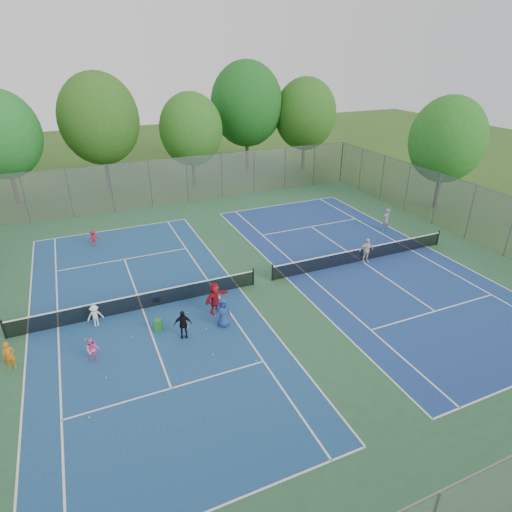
{
  "coord_description": "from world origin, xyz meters",
  "views": [
    {
      "loc": [
        -9.14,
        -19.85,
        12.44
      ],
      "look_at": [
        0.0,
        1.0,
        1.3
      ],
      "focal_mm": 30.0,
      "sensor_mm": 36.0,
      "label": 1
    }
  ],
  "objects": [
    {
      "name": "tree_nc",
      "position": [
        2.0,
        21.0,
        5.39
      ],
      "size": [
        6.0,
        6.0,
        8.85
      ],
      "color": "#443326",
      "rests_on": "ground"
    },
    {
      "name": "court_pad",
      "position": [
        0.0,
        0.0,
        0.01
      ],
      "size": [
        32.0,
        32.0,
        0.01
      ],
      "primitive_type": "cube",
      "color": "#295736",
      "rests_on": "ground"
    },
    {
      "name": "tree_side_e",
      "position": [
        19.0,
        6.0,
        5.74
      ],
      "size": [
        6.0,
        6.0,
        9.2
      ],
      "color": "#443326",
      "rests_on": "ground"
    },
    {
      "name": "tennis_ball_11",
      "position": [
        -2.87,
        -4.69,
        0.03
      ],
      "size": [
        0.07,
        0.07,
        0.07
      ],
      "primitive_type": "sphere",
      "color": "#D7EB36",
      "rests_on": "ground"
    },
    {
      "name": "instructor",
      "position": [
        11.73,
        3.58,
        0.87
      ],
      "size": [
        0.69,
        0.52,
        1.73
      ],
      "primitive_type": "imported",
      "rotation": [
        0.0,
        0.0,
        3.32
      ],
      "color": "gray",
      "rests_on": "ground"
    },
    {
      "name": "tree_nr",
      "position": [
        9.0,
        24.0,
        7.04
      ],
      "size": [
        7.6,
        7.6,
        11.42
      ],
      "color": "#443326",
      "rests_on": "ground"
    },
    {
      "name": "fence_north",
      "position": [
        0.0,
        16.0,
        2.0
      ],
      "size": [
        32.0,
        0.1,
        4.0
      ],
      "primitive_type": "cube",
      "color": "gray",
      "rests_on": "ground"
    },
    {
      "name": "student_d",
      "position": [
        -5.62,
        -3.25,
        0.73
      ],
      "size": [
        0.91,
        0.55,
        1.46
      ],
      "primitive_type": "imported",
      "rotation": [
        0.0,
        0.0,
        -0.25
      ],
      "color": "black",
      "rests_on": "ground"
    },
    {
      "name": "tennis_ball_7",
      "position": [
        -4.47,
        -3.12,
        0.03
      ],
      "size": [
        0.07,
        0.07,
        0.07
      ],
      "primitive_type": "sphere",
      "color": "#B5DA32",
      "rests_on": "ground"
    },
    {
      "name": "ball_crate",
      "position": [
        -6.16,
        0.52,
        0.16
      ],
      "size": [
        0.4,
        0.4,
        0.33
      ],
      "primitive_type": "cube",
      "rotation": [
        0.0,
        0.0,
        0.06
      ],
      "color": "#1644A9",
      "rests_on": "ground"
    },
    {
      "name": "student_f",
      "position": [
        -3.55,
        -1.84,
        0.87
      ],
      "size": [
        1.66,
        1.22,
        1.74
      ],
      "primitive_type": "imported",
      "rotation": [
        0.0,
        0.0,
        0.5
      ],
      "color": "#A41723",
      "rests_on": "ground"
    },
    {
      "name": "student_e",
      "position": [
        -3.58,
        -3.16,
        0.78
      ],
      "size": [
        0.89,
        0.73,
        1.57
      ],
      "primitive_type": "imported",
      "rotation": [
        0.0,
        0.0,
        -0.35
      ],
      "color": "navy",
      "rests_on": "ground"
    },
    {
      "name": "student_b",
      "position": [
        -9.67,
        -3.36,
        0.6
      ],
      "size": [
        0.64,
        0.53,
        1.19
      ],
      "primitive_type": "imported",
      "rotation": [
        0.0,
        0.0,
        -0.14
      ],
      "color": "pink",
      "rests_on": "ground"
    },
    {
      "name": "student_c",
      "position": [
        -9.34,
        -0.6,
        0.59
      ],
      "size": [
        0.77,
        0.47,
        1.17
      ],
      "primitive_type": "imported",
      "rotation": [
        0.0,
        0.0,
        0.04
      ],
      "color": "white",
      "rests_on": "ground"
    },
    {
      "name": "tennis_ball_6",
      "position": [
        -4.95,
        -1.36,
        0.03
      ],
      "size": [
        0.07,
        0.07,
        0.07
      ],
      "primitive_type": "sphere",
      "color": "#C3CF30",
      "rests_on": "ground"
    },
    {
      "name": "tennis_ball_10",
      "position": [
        -6.85,
        -1.7,
        0.03
      ],
      "size": [
        0.07,
        0.07,
        0.07
      ],
      "primitive_type": "sphere",
      "color": "gold",
      "rests_on": "ground"
    },
    {
      "name": "tennis_ball_1",
      "position": [
        -5.23,
        -2.58,
        0.03
      ],
      "size": [
        0.07,
        0.07,
        0.07
      ],
      "primitive_type": "sphere",
      "color": "#C8EC36",
      "rests_on": "ground"
    },
    {
      "name": "tree_ne",
      "position": [
        15.0,
        22.0,
        5.97
      ],
      "size": [
        6.6,
        6.6,
        9.77
      ],
      "color": "#443326",
      "rests_on": "ground"
    },
    {
      "name": "child_far_baseline",
      "position": [
        -8.57,
        9.47,
        0.57
      ],
      "size": [
        0.77,
        0.48,
        1.14
      ],
      "primitive_type": "imported",
      "rotation": [
        0.0,
        0.0,
        3.23
      ],
      "color": "maroon",
      "rests_on": "ground"
    },
    {
      "name": "tennis_ball_2",
      "position": [
        -9.34,
        -4.73,
        0.03
      ],
      "size": [
        0.07,
        0.07,
        0.07
      ],
      "primitive_type": "sphere",
      "color": "#BFE735",
      "rests_on": "ground"
    },
    {
      "name": "tennis_ball_0",
      "position": [
        -5.91,
        -6.41,
        0.03
      ],
      "size": [
        0.07,
        0.07,
        0.07
      ],
      "primitive_type": "sphere",
      "color": "#CDF037",
      "rests_on": "ground"
    },
    {
      "name": "tennis_ball_3",
      "position": [
        -4.81,
        -5.12,
        0.03
      ],
      "size": [
        0.07,
        0.07,
        0.07
      ],
      "primitive_type": "sphere",
      "color": "#E4F037",
      "rests_on": "ground"
    },
    {
      "name": "court_right",
      "position": [
        7.0,
        0.0,
        0.02
      ],
      "size": [
        10.97,
        23.77,
        0.01
      ],
      "primitive_type": "cube",
      "color": "navy",
      "rests_on": "court_pad"
    },
    {
      "name": "fence_east",
      "position": [
        16.0,
        0.0,
        2.0
      ],
      "size": [
        0.1,
        32.0,
        4.0
      ],
      "primitive_type": "cube",
      "rotation": [
        0.0,
        0.0,
        1.57
      ],
      "color": "gray",
      "rests_on": "ground"
    },
    {
      "name": "court_left",
      "position": [
        -7.0,
        0.0,
        0.02
      ],
      "size": [
        10.97,
        23.77,
        0.01
      ],
      "primitive_type": "cube",
      "color": "navy",
      "rests_on": "court_pad"
    },
    {
      "name": "tennis_ball_5",
      "position": [
        -7.93,
        -2.35,
        0.03
      ],
      "size": [
        0.07,
        0.07,
        0.07
      ],
      "primitive_type": "sphere",
      "color": "#B7D531",
      "rests_on": "ground"
    },
    {
      "name": "tree_nw",
      "position": [
        -14.0,
        22.0,
        5.89
      ],
      "size": [
        6.4,
        6.4,
        9.58
      ],
      "color": "#443326",
      "rests_on": "ground"
    },
    {
      "name": "tree_nl",
      "position": [
        -6.0,
        23.0,
        6.54
      ],
      "size": [
        7.2,
        7.2,
        10.69
      ],
      "color": "#443326",
      "rests_on": "ground"
    },
    {
      "name": "ball_hopper",
      "position": [
        -6.61,
        -2.26,
        0.32
      ],
      "size": [
        0.41,
        0.41,
        0.63
      ],
      "primitive_type": "cube",
      "rotation": [
        0.0,
        0.0,
        -0.33
      ],
      "color": "#258A27",
      "rests_on": "ground"
    },
    {
      "name": "tennis_ball_9",
      "position": [
        -10.17,
        -6.71,
        0.03
      ],
      "size": [
        0.07,
        0.07,
        0.07
      ],
      "primitive_type": "sphere",
      "color": "yellow",
      "rests_on": "ground"
    },
    {
      "name": "student_a",
      "position": [
        -12.96,
        -2.44,
        0.67
      ],
      "size": [
        0.5,
        0.33,
        1.34
      ],
      "primitive_type": "imported",
      "rotation": [
        0.0,
        0.0,
        0.02
      ],
      "color": "orange",
      "rests_on": "ground"
    },
    {
      "name": "net_right",
      "position": [
        7.0,
        0.0,
        0.46
      ],
      "size": [
        12.87,
        0.1,
        0.91
      ],
      "primitive_type": "cube",
      "color": "black",
      "rests_on": "ground"
    },
    {
      "name": "tennis_ball_4",
      "position": [
        -3.18,
        -6.26,
        0.03
      ],
      "size": [
        0.07,
        0.07,
        0.07
      ],
      "primitive_type": "sphere",
      "color": "#E7EF37",
      "rests_on": "ground"
    },
    {
      "name": "ground",
      "position": [
        0.0,
        0.0,
        0.0
      ],
      "size": [
        120.0,
        120.0,
        0.0
      ],
      "primitive_type": "plane",
      "color": "#2E5119",
      "rests_on": "ground"
    },
    {
      "name": "tennis_ball_8",
      "position": [
        -9.96,
        -1.63,
        0.03
      ],
      "size": [
        0.07,
        0.07,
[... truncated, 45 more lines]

